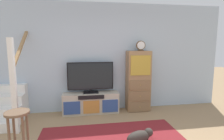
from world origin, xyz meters
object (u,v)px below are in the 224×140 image
object	(u,v)px
media_console	(91,103)
television	(91,77)
bar_stool_near	(18,124)
desk_clock	(141,46)
dog	(140,137)
side_cabinet	(138,81)

from	to	relation	value
media_console	television	bearing A→B (deg)	90.00
television	bar_stool_near	bearing A→B (deg)	-124.33
desk_clock	bar_stool_near	distance (m)	3.08
dog	side_cabinet	bearing A→B (deg)	73.86
television	desk_clock	size ratio (longest dim) A/B	4.44
television	side_cabinet	distance (m)	1.21
side_cabinet	dog	size ratio (longest dim) A/B	2.86
television	dog	bearing A→B (deg)	-63.94
bar_stool_near	dog	size ratio (longest dim) A/B	1.35
media_console	dog	distance (m)	1.70
media_console	television	world-z (taller)	television
television	side_cabinet	world-z (taller)	side_cabinet
desk_clock	side_cabinet	bearing A→B (deg)	160.75
media_console	desk_clock	size ratio (longest dim) A/B	5.43
media_console	side_cabinet	size ratio (longest dim) A/B	0.89
media_console	bar_stool_near	xyz separation A→B (m)	(-1.13, -1.63, 0.28)
side_cabinet	television	bearing A→B (deg)	179.35
media_console	desk_clock	bearing A→B (deg)	-0.22
media_console	television	size ratio (longest dim) A/B	1.22
media_console	bar_stool_near	bearing A→B (deg)	-124.72
television	side_cabinet	bearing A→B (deg)	-0.65
media_console	desk_clock	xyz separation A→B (m)	(1.24, -0.00, 1.39)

